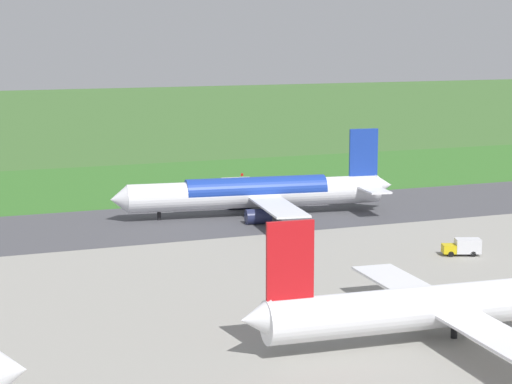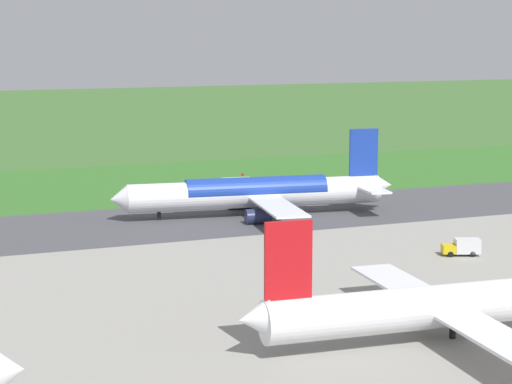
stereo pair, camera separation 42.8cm
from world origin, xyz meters
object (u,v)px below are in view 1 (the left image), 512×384
at_px(airliner_parked_mid, 453,304).
at_px(traffic_cone_orange, 219,187).
at_px(no_stopping_sign, 242,178).
at_px(service_truck_baggage, 463,247).
at_px(airliner_main, 258,193).

relative_size(airliner_parked_mid, traffic_cone_orange, 91.67).
distance_m(no_stopping_sign, traffic_cone_orange, 7.74).
bearing_deg(airliner_parked_mid, no_stopping_sign, -98.73).
distance_m(airliner_parked_mid, traffic_cone_orange, 108.25).
bearing_deg(service_truck_baggage, traffic_cone_orange, -79.45).
height_order(airliner_parked_mid, no_stopping_sign, airliner_parked_mid).
bearing_deg(airliner_parked_mid, airliner_main, -94.99).
bearing_deg(airliner_main, no_stopping_sign, -106.28).
distance_m(airliner_parked_mid, service_truck_baggage, 41.47).
xyz_separation_m(airliner_main, service_truck_baggage, (-17.43, 41.51, -2.95)).
bearing_deg(airliner_main, service_truck_baggage, 112.77).
bearing_deg(no_stopping_sign, service_truck_baggage, 95.13).
relative_size(airliner_parked_mid, service_truck_baggage, 8.11).
bearing_deg(airliner_main, airliner_parked_mid, 85.01).
height_order(airliner_main, traffic_cone_orange, airliner_main).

